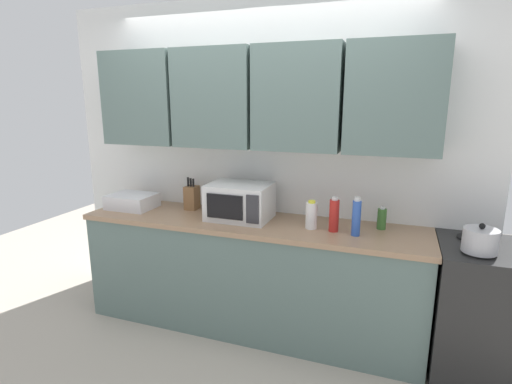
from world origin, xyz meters
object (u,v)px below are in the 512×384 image
(knife_block, at_px, (192,197))
(bottle_green_oil, at_px, (382,219))
(bottle_white_jar, at_px, (311,215))
(bottle_blue_cleaner, at_px, (356,217))
(stove_range, at_px, (495,313))
(microwave, at_px, (240,201))
(dish_rack, at_px, (132,201))
(kettle, at_px, (480,240))
(bottle_red_sauce, at_px, (334,215))

(knife_block, bearing_deg, bottle_green_oil, -0.38)
(bottle_white_jar, bearing_deg, bottle_blue_cleaner, -8.48)
(stove_range, height_order, microwave, microwave)
(stove_range, xyz_separation_m, dish_rack, (-2.81, 0.02, 0.51))
(kettle, relative_size, bottle_white_jar, 0.97)
(kettle, xyz_separation_m, dish_rack, (-2.64, 0.16, -0.03))
(stove_range, bearing_deg, kettle, -140.53)
(stove_range, distance_m, dish_rack, 2.86)
(bottle_white_jar, bearing_deg, dish_rack, 179.09)
(bottle_white_jar, relative_size, bottle_red_sauce, 0.84)
(kettle, height_order, bottle_green_oil, kettle)
(microwave, relative_size, bottle_red_sauce, 1.91)
(bottle_green_oil, bearing_deg, bottle_blue_cleaner, -127.73)
(stove_range, distance_m, kettle, 0.58)
(kettle, bearing_deg, knife_block, 171.89)
(kettle, bearing_deg, bottle_white_jar, 172.80)
(knife_block, relative_size, bottle_white_jar, 1.32)
(bottle_white_jar, xyz_separation_m, bottle_green_oil, (0.48, 0.16, -0.02))
(dish_rack, xyz_separation_m, bottle_red_sauce, (1.74, -0.03, 0.06))
(bottle_white_jar, bearing_deg, kettle, -7.20)
(stove_range, height_order, knife_block, knife_block)
(stove_range, distance_m, microwave, 1.91)
(bottle_green_oil, bearing_deg, stove_range, -11.59)
(dish_rack, xyz_separation_m, bottle_white_jar, (1.58, -0.03, 0.04))
(dish_rack, relative_size, bottle_white_jar, 1.81)
(knife_block, xyz_separation_m, bottle_white_jar, (1.07, -0.17, -0.00))
(microwave, relative_size, bottle_blue_cleaner, 1.75)
(stove_range, relative_size, bottle_blue_cleaner, 3.32)
(stove_range, relative_size, bottle_green_oil, 5.42)
(dish_rack, bearing_deg, bottle_green_oil, 3.75)
(kettle, xyz_separation_m, bottle_blue_cleaner, (-0.75, 0.09, 0.04))
(bottle_white_jar, bearing_deg, bottle_green_oil, 18.32)
(bottle_white_jar, xyz_separation_m, bottle_red_sauce, (0.16, -0.01, 0.02))
(bottle_green_oil, relative_size, bottle_blue_cleaner, 0.61)
(bottle_green_oil, distance_m, bottle_blue_cleaner, 0.27)
(microwave, distance_m, knife_block, 0.51)
(knife_block, bearing_deg, bottle_blue_cleaner, -8.89)
(microwave, bearing_deg, bottle_green_oil, 6.09)
(knife_block, height_order, bottle_green_oil, knife_block)
(knife_block, relative_size, bottle_red_sauce, 1.11)
(dish_rack, height_order, knife_block, knife_block)
(dish_rack, distance_m, bottle_green_oil, 2.06)
(stove_range, bearing_deg, dish_rack, 179.59)
(stove_range, relative_size, kettle, 4.50)
(microwave, distance_m, bottle_white_jar, 0.58)
(microwave, height_order, knife_block, microwave)
(bottle_red_sauce, distance_m, bottle_blue_cleaner, 0.16)
(bottle_blue_cleaner, bearing_deg, bottle_white_jar, 171.52)
(bottle_green_oil, height_order, bottle_red_sauce, bottle_red_sauce)
(bottle_white_jar, distance_m, bottle_green_oil, 0.51)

